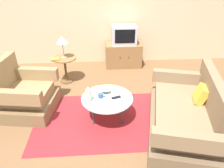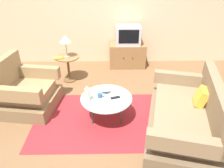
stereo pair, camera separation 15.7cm
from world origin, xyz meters
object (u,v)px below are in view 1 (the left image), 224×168
at_px(coffee_table, 107,99).
at_px(side_table, 65,64).
at_px(table_lamp, 62,40).
at_px(couch, 186,115).
at_px(tv_stand, 123,55).
at_px(vase, 88,94).
at_px(book, 55,59).
at_px(television, 124,35).
at_px(mug, 101,96).
at_px(tv_remote_dark, 116,97).
at_px(armchair, 24,95).
at_px(bowl, 106,91).

relative_size(coffee_table, side_table, 1.45).
height_order(side_table, table_lamp, table_lamp).
distance_m(couch, coffee_table, 1.25).
bearing_deg(tv_stand, coffee_table, -103.43).
relative_size(vase, book, 1.22).
relative_size(television, table_lamp, 1.24).
bearing_deg(mug, television, 73.88).
xyz_separation_m(coffee_table, side_table, (-0.85, 1.39, 0.01)).
bearing_deg(coffee_table, tv_stand, 76.57).
distance_m(couch, vase, 1.54).
bearing_deg(coffee_table, tv_remote_dark, -8.36).
height_order(armchair, side_table, armchair).
distance_m(coffee_table, side_table, 1.63).
bearing_deg(bowl, television, 75.16).
height_order(side_table, mug, side_table).
bearing_deg(vase, tv_remote_dark, 7.90).
distance_m(vase, book, 1.55).
distance_m(coffee_table, bowl, 0.17).
bearing_deg(couch, coffee_table, 88.54).
distance_m(couch, television, 2.62).
relative_size(table_lamp, bowl, 3.03).
bearing_deg(table_lamp, couch, -39.86).
xyz_separation_m(armchair, vase, (1.16, -0.46, 0.26)).
bearing_deg(mug, bowl, 58.51).
bearing_deg(tv_remote_dark, side_table, 108.46).
height_order(tv_stand, television, television).
relative_size(armchair, tv_stand, 1.20).
relative_size(tv_stand, tv_remote_dark, 5.62).
relative_size(side_table, vase, 2.17).
relative_size(side_table, television, 0.98).
bearing_deg(book, couch, -51.51).
height_order(coffee_table, tv_stand, tv_stand).
bearing_deg(book, mug, -69.64).
xyz_separation_m(vase, book, (-0.73, 1.37, 0.02)).
distance_m(couch, tv_stand, 2.58).
bearing_deg(vase, couch, -9.81).
height_order(side_table, tv_stand, tv_stand).
xyz_separation_m(side_table, tv_stand, (1.36, 0.76, -0.12)).
xyz_separation_m(bowl, tv_remote_dark, (0.16, -0.18, -0.02)).
bearing_deg(tv_stand, mug, -105.98).
bearing_deg(coffee_table, mug, 176.49).
distance_m(table_lamp, book, 0.42).
height_order(mug, bowl, mug).
height_order(television, bowl, television).
height_order(coffee_table, tv_remote_dark, tv_remote_dark).
relative_size(bowl, tv_remote_dark, 0.99).
bearing_deg(side_table, tv_stand, 29.11).
distance_m(side_table, bowl, 1.50).
distance_m(tv_stand, mug, 2.24).
height_order(couch, side_table, couch).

